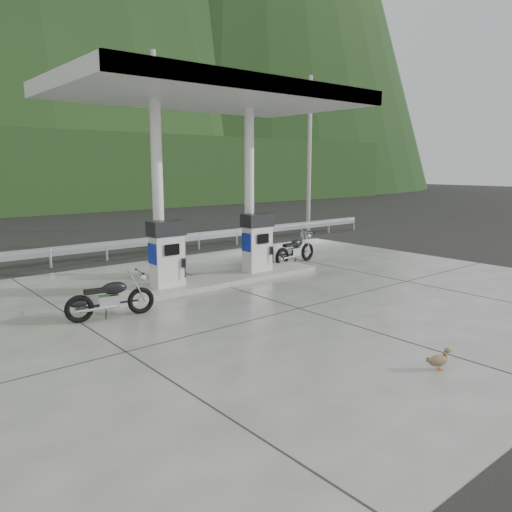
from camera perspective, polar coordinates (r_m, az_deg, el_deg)
ground at (r=12.90m, az=1.82°, el=-5.14°), size 160.00×160.00×0.00m
forecourt_apron at (r=12.90m, az=1.82°, el=-5.09°), size 18.00×14.00×0.02m
pump_island at (r=14.79m, az=-4.62°, el=-2.79°), size 7.00×1.40×0.15m
gas_pump_left at (r=13.76m, az=-10.13°, el=0.24°), size 0.95×0.55×1.80m
gas_pump_right at (r=15.56m, az=0.16°, el=1.55°), size 0.95×0.55×1.80m
canopy_column_left at (r=13.92m, az=-11.16°, el=6.96°), size 0.30×0.30×5.00m
canopy_column_right at (r=15.71m, az=-0.78°, el=7.50°), size 0.30×0.30×5.00m
canopy_roof at (r=14.54m, az=-4.93°, el=17.91°), size 8.50×5.00×0.40m
guardrail at (r=19.37m, az=-14.05°, el=1.89°), size 26.00×0.16×1.42m
road at (r=22.65m, az=-17.83°, el=1.07°), size 60.00×7.00×0.01m
utility_pole_b at (r=21.43m, az=-11.31°, el=11.60°), size 0.22×0.22×8.00m
utility_pole_c at (r=26.92m, az=6.11°, el=11.42°), size 0.22×0.22×8.00m
motorcycle_left at (r=11.78m, az=-16.28°, el=-4.71°), size 1.95×0.89×0.89m
motorcycle_right at (r=17.69m, az=4.49°, el=0.66°), size 2.03×0.88×0.93m
duck at (r=9.13m, az=20.09°, el=-11.19°), size 0.46×0.28×0.32m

